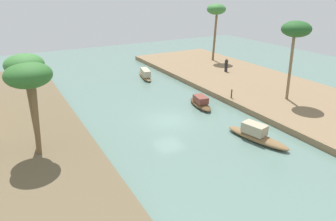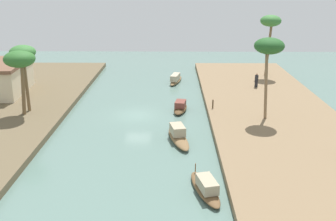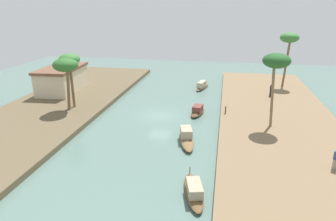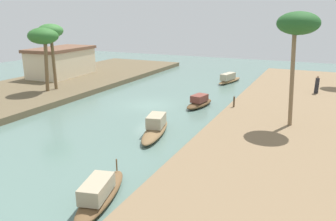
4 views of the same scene
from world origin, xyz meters
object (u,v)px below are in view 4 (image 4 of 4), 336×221
sampan_downstream_large (199,102)px  person_on_near_bank (317,86)px  palm_tree_right_tall (51,33)px  palm_tree_right_short (43,37)px  sampan_upstream_small (100,193)px  mooring_post (234,102)px  sampan_with_tall_canopy (155,128)px  sampan_near_left_bank (229,79)px  palm_tree_left_near (298,26)px  riverside_building (62,61)px

sampan_downstream_large → person_on_near_bank: person_on_near_bank is taller
palm_tree_right_tall → palm_tree_right_short: size_ratio=1.05×
sampan_upstream_small → sampan_downstream_large: bearing=-9.6°
mooring_post → palm_tree_right_short: (-2.08, 18.29, 4.84)m
sampan_upstream_small → sampan_with_tall_canopy: bearing=-3.2°
sampan_upstream_small → person_on_near_bank: 25.21m
sampan_upstream_small → sampan_downstream_large: size_ratio=1.20×
sampan_with_tall_canopy → sampan_near_left_bank: 19.60m
mooring_post → sampan_downstream_large: bearing=77.8°
palm_tree_left_near → riverside_building: 29.47m
sampan_upstream_small → mooring_post: mooring_post is taller
person_on_near_bank → mooring_post: size_ratio=1.95×
sampan_upstream_small → palm_tree_right_tall: palm_tree_right_tall is taller
person_on_near_bank → palm_tree_right_short: size_ratio=0.28×
sampan_with_tall_canopy → palm_tree_right_tall: size_ratio=0.82×
palm_tree_right_tall → palm_tree_right_short: bearing=-177.3°
sampan_near_left_bank → mooring_post: bearing=-150.5°
palm_tree_right_short → riverside_building: (7.50, 5.07, -3.51)m
riverside_building → sampan_downstream_large: bearing=-107.3°
sampan_upstream_small → palm_tree_left_near: palm_tree_left_near is taller
sampan_upstream_small → palm_tree_left_near: bearing=-41.0°
sampan_downstream_large → palm_tree_left_near: (-3.62, -7.75, 6.79)m
palm_tree_right_tall → mooring_post: bearing=-86.8°
palm_tree_right_tall → sampan_upstream_small: bearing=-131.7°
person_on_near_bank → palm_tree_right_tall: 26.56m
palm_tree_left_near → palm_tree_right_tall: palm_tree_left_near is taller
riverside_building → palm_tree_right_tall: bearing=-146.1°
sampan_near_left_bank → sampan_upstream_small: size_ratio=1.08×
sampan_downstream_large → palm_tree_right_short: palm_tree_right_short is taller
person_on_near_bank → palm_tree_right_tall: size_ratio=0.27×
palm_tree_right_tall → palm_tree_right_short: 1.13m
sampan_with_tall_canopy → palm_tree_right_short: 16.46m
palm_tree_left_near → palm_tree_right_short: bearing=87.9°
sampan_upstream_small → riverside_building: size_ratio=0.53×
palm_tree_left_near → person_on_near_bank: bearing=-8.0°
palm_tree_left_near → palm_tree_right_tall: size_ratio=1.16×
sampan_downstream_large → palm_tree_right_tall: (-1.72, 15.07, 5.80)m
sampan_with_tall_canopy → sampan_upstream_small: size_ratio=1.11×
sampan_near_left_bank → sampan_downstream_large: sampan_near_left_bank is taller
sampan_downstream_large → person_on_near_bank: bearing=-41.4°
sampan_downstream_large → palm_tree_right_short: size_ratio=0.65×
palm_tree_left_near → sampan_upstream_small: bearing=153.2°
palm_tree_right_tall → riverside_building: size_ratio=0.72×
sampan_near_left_bank → sampan_downstream_large: bearing=-165.0°
person_on_near_bank → mooring_post: (-8.25, 6.05, -0.26)m
sampan_upstream_small → palm_tree_right_short: (13.56, 16.33, 5.42)m
person_on_near_bank → palm_tree_left_near: 12.74m
sampan_upstream_small → mooring_post: bearing=-21.3°
sampan_near_left_bank → sampan_with_tall_canopy: bearing=-166.8°
sampan_near_left_bank → sampan_downstream_large: size_ratio=1.29×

